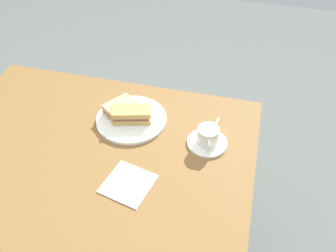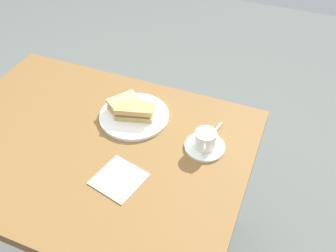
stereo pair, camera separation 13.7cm
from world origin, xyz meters
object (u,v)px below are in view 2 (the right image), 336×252
at_px(coffee_cup, 205,139).
at_px(napkin, 119,179).
at_px(sandwich_front, 134,111).
at_px(dining_table, 93,158).
at_px(spoon, 214,133).
at_px(coffee_saucer, 205,147).
at_px(sandwich_back, 125,104).
at_px(sandwich_plate, 134,116).

bearing_deg(coffee_cup, napkin, -132.38).
bearing_deg(sandwich_front, dining_table, -117.94).
height_order(dining_table, spoon, spoon).
bearing_deg(coffee_saucer, coffee_cup, -77.03).
bearing_deg(sandwich_back, sandwich_plate, -20.09).
distance_m(sandwich_plate, coffee_saucer, 0.31).
distance_m(sandwich_front, coffee_cup, 0.31).
xyz_separation_m(sandwich_plate, sandwich_front, (0.01, -0.01, 0.03)).
bearing_deg(dining_table, sandwich_plate, 64.96).
bearing_deg(coffee_saucer, napkin, -132.10).
relative_size(sandwich_plate, sandwich_front, 1.73).
bearing_deg(napkin, sandwich_back, 113.18).
height_order(coffee_cup, spoon, coffee_cup).
relative_size(coffee_cup, spoon, 1.08).
distance_m(sandwich_plate, sandwich_back, 0.06).
bearing_deg(sandwich_front, spoon, 5.26).
height_order(dining_table, sandwich_plate, sandwich_plate).
height_order(coffee_saucer, spoon, spoon).
bearing_deg(dining_table, sandwich_front, 62.06).
relative_size(dining_table, sandwich_back, 7.97).
distance_m(sandwich_front, sandwich_back, 0.06).
height_order(sandwich_plate, coffee_cup, coffee_cup).
relative_size(sandwich_plate, coffee_cup, 2.58).
xyz_separation_m(sandwich_front, napkin, (0.08, -0.29, -0.04)).
distance_m(dining_table, sandwich_plate, 0.23).
bearing_deg(sandwich_plate, coffee_saucer, -9.79).
bearing_deg(sandwich_plate, coffee_cup, -10.12).
distance_m(sandwich_back, napkin, 0.35).
bearing_deg(coffee_cup, sandwich_front, 171.36).
xyz_separation_m(sandwich_back, coffee_cup, (0.36, -0.07, 0.01)).
relative_size(sandwich_back, coffee_cup, 1.37).
height_order(sandwich_plate, coffee_saucer, sandwich_plate).
bearing_deg(dining_table, coffee_saucer, 19.04).
bearing_deg(sandwich_plate, dining_table, -115.04).
bearing_deg(dining_table, coffee_cup, 18.78).
height_order(dining_table, sandwich_front, sandwich_front).
distance_m(coffee_saucer, napkin, 0.33).
relative_size(sandwich_front, sandwich_back, 1.09).
bearing_deg(dining_table, napkin, -31.66).
xyz_separation_m(dining_table, napkin, (0.18, -0.11, 0.08)).
height_order(sandwich_back, spoon, sandwich_back).
relative_size(coffee_saucer, spoon, 1.49).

